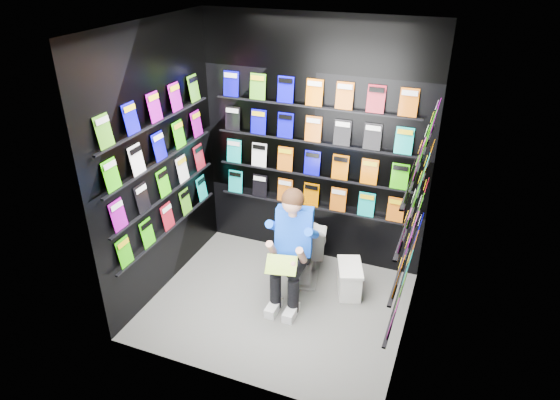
% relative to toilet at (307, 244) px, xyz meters
% --- Properties ---
extents(floor, '(2.40, 2.40, 0.00)m').
position_rel_toilet_xyz_m(floor, '(-0.09, -0.60, -0.37)').
color(floor, '#5F5F5C').
rests_on(floor, ground).
extents(ceiling, '(2.40, 2.40, 0.00)m').
position_rel_toilet_xyz_m(ceiling, '(-0.09, -0.60, 2.23)').
color(ceiling, white).
rests_on(ceiling, floor).
extents(wall_back, '(2.40, 0.04, 2.60)m').
position_rel_toilet_xyz_m(wall_back, '(-0.09, 0.40, 0.93)').
color(wall_back, black).
rests_on(wall_back, floor).
extents(wall_front, '(2.40, 0.04, 2.60)m').
position_rel_toilet_xyz_m(wall_front, '(-0.09, -1.60, 0.93)').
color(wall_front, black).
rests_on(wall_front, floor).
extents(wall_left, '(0.04, 2.00, 2.60)m').
position_rel_toilet_xyz_m(wall_left, '(-1.29, -0.60, 0.93)').
color(wall_left, black).
rests_on(wall_left, floor).
extents(wall_right, '(0.04, 2.00, 2.60)m').
position_rel_toilet_xyz_m(wall_right, '(1.11, -0.60, 0.93)').
color(wall_right, black).
rests_on(wall_right, floor).
extents(comics_back, '(2.10, 0.06, 1.37)m').
position_rel_toilet_xyz_m(comics_back, '(-0.09, 0.37, 0.94)').
color(comics_back, orange).
rests_on(comics_back, wall_back).
extents(comics_left, '(0.06, 1.70, 1.37)m').
position_rel_toilet_xyz_m(comics_left, '(-1.26, -0.60, 0.94)').
color(comics_left, orange).
rests_on(comics_left, wall_left).
extents(comics_right, '(0.06, 1.70, 1.37)m').
position_rel_toilet_xyz_m(comics_right, '(1.08, -0.60, 0.94)').
color(comics_right, orange).
rests_on(comics_right, wall_right).
extents(toilet, '(0.57, 0.82, 0.73)m').
position_rel_toilet_xyz_m(toilet, '(0.00, 0.00, 0.00)').
color(toilet, white).
rests_on(toilet, floor).
extents(longbox, '(0.32, 0.43, 0.29)m').
position_rel_toilet_xyz_m(longbox, '(0.50, -0.14, -0.22)').
color(longbox, white).
rests_on(longbox, floor).
extents(longbox_lid, '(0.35, 0.45, 0.03)m').
position_rel_toilet_xyz_m(longbox_lid, '(0.50, -0.14, -0.07)').
color(longbox_lid, white).
rests_on(longbox_lid, longbox).
extents(reader, '(0.60, 0.77, 1.26)m').
position_rel_toilet_xyz_m(reader, '(0.00, -0.38, 0.37)').
color(reader, blue).
rests_on(reader, toilet).
extents(held_comic, '(0.31, 0.22, 0.12)m').
position_rel_toilet_xyz_m(held_comic, '(0.00, -0.73, 0.21)').
color(held_comic, green).
rests_on(held_comic, reader).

